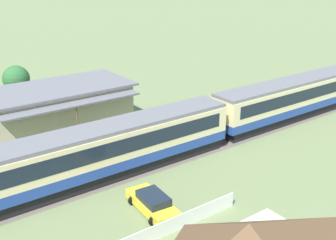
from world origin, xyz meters
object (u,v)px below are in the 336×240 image
(station_building, at_px, (57,108))
(parked_car_yellow, at_px, (153,203))
(passenger_train, at_px, (220,117))
(yard_tree_0, at_px, (16,79))

(station_building, height_order, parked_car_yellow, station_building)
(passenger_train, height_order, yard_tree_0, yard_tree_0)
(parked_car_yellow, bearing_deg, passenger_train, -57.55)
(yard_tree_0, bearing_deg, parked_car_yellow, -88.40)
(station_building, xyz_separation_m, parked_car_yellow, (-0.67, -17.33, -1.56))
(passenger_train, bearing_deg, station_building, 133.61)
(passenger_train, bearing_deg, parked_car_yellow, -152.16)
(passenger_train, xyz_separation_m, station_building, (-10.76, 11.29, -0.11))
(parked_car_yellow, relative_size, yard_tree_0, 0.90)
(passenger_train, relative_size, yard_tree_0, 16.25)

